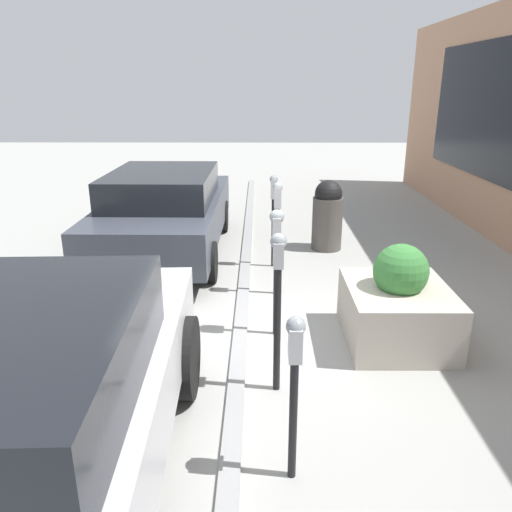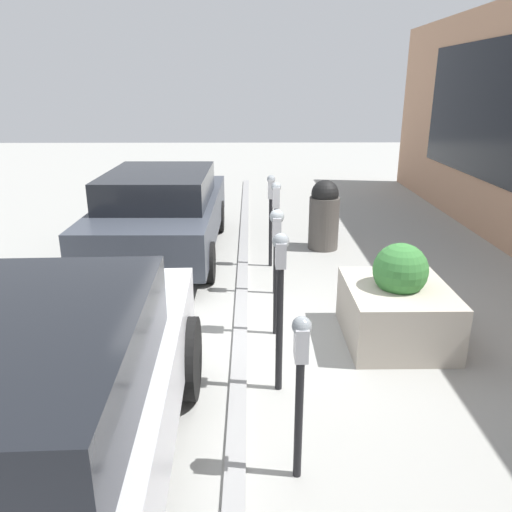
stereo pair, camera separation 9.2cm
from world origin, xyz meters
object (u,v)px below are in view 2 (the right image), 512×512
Objects in this scene: parked_car_middle at (162,211)px; parked_car_front at (19,411)px; parking_meter_second at (280,285)px; planter_box at (397,305)px; parking_meter_nearest at (300,368)px; parking_meter_farthest at (271,204)px; trash_bin at (324,215)px; parking_meter_middle at (276,243)px; parking_meter_fourth at (276,216)px.

parked_car_front is at bearing -179.34° from parked_car_middle.
parking_meter_second is 1.78m from planter_box.
parking_meter_nearest is at bearing -160.07° from parked_car_middle.
parking_meter_farthest is 1.37m from trash_bin.
parking_meter_nearest is 0.84× the size of parking_meter_second.
parking_meter_middle is (2.22, 0.05, 0.19)m from parking_meter_nearest.
parking_meter_fourth is 1.97m from planter_box.
parking_meter_second reaches higher than parking_meter_middle.
parking_meter_second reaches higher than parking_meter_farthest.
parking_meter_second is 1.04× the size of parking_meter_middle.
parking_meter_middle is 2.27m from parking_meter_farthest.
parked_car_front reaches higher than parking_meter_farthest.
parked_car_front is (-4.79, 1.76, -0.21)m from parking_meter_farthest.
parked_car_middle is (4.00, 1.72, -0.31)m from parking_meter_second.
parked_car_front is (-2.37, 3.07, 0.38)m from planter_box.
parking_meter_second is 2.29m from parking_meter_fourth.
parked_car_front is (-2.52, 1.73, -0.30)m from parking_meter_middle.
trash_bin is at bearing -25.22° from parking_meter_fourth.
parking_meter_fourth is at bearing 43.91° from planter_box.
parking_meter_fourth is 1.21× the size of planter_box.
parking_meter_nearest is 4.49m from parking_meter_farthest.
parking_meter_second is 0.36× the size of parked_car_middle.
parking_meter_middle reaches higher than planter_box.
parked_car_front is at bearing 127.67° from planter_box.
parking_meter_farthest is (4.49, 0.02, 0.10)m from parking_meter_nearest.
parking_meter_fourth is 2.51m from parked_car_middle.
trash_bin is at bearing -83.73° from parked_car_middle.
parking_meter_middle is at bearing 83.39° from planter_box.
parking_meter_middle is at bearing 1.37° from parking_meter_nearest.
trash_bin is (1.99, -0.94, -0.49)m from parking_meter_fourth.
parked_car_middle reaches higher than planter_box.
parked_car_front is 3.49× the size of trash_bin.
parking_meter_farthest is at bearing 28.27° from planter_box.
parking_meter_second reaches higher than trash_bin.
parked_car_middle is at bearing 23.34° from parking_meter_second.
parking_meter_fourth is at bearing -1.86° from parking_meter_second.
parking_meter_nearest is 0.89× the size of parking_meter_farthest.
planter_box is 0.30× the size of parked_car_front.
parking_meter_second is at bearing 125.06° from planter_box.
parked_car_front is 5.41m from parked_car_middle.
parking_meter_middle is 3.35m from trash_bin.
parking_meter_nearest is 5.42m from parked_car_middle.
trash_bin is at bearing -9.84° from parking_meter_nearest.
parking_meter_middle is at bearing -148.31° from parked_car_middle.
parking_meter_farthest is (2.27, -0.03, -0.09)m from parking_meter_middle.
parking_meter_farthest is 0.34× the size of parked_car_front.
parking_meter_fourth reaches higher than parking_meter_second.
parked_car_front reaches higher than parked_car_middle.
parking_meter_fourth reaches higher than parked_car_middle.
parking_meter_farthest is at bearing -22.39° from parked_car_front.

